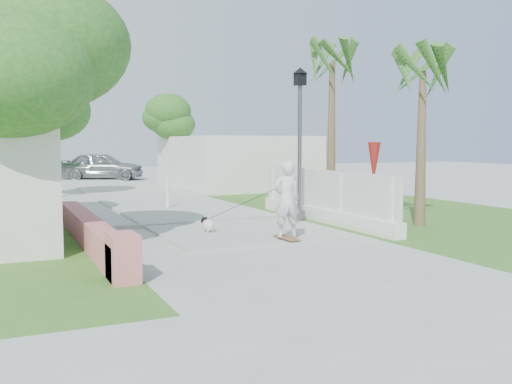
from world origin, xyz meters
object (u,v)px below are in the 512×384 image
bollard (168,192)px  dog (208,225)px  parked_car (102,166)px  street_lamp (300,138)px  skateboarder (248,204)px  patio_umbrella (374,163)px

bollard → dog: bearing=-95.8°
bollard → parked_car: (0.55, 16.85, 0.27)m
street_lamp → parked_car: size_ratio=0.88×
street_lamp → parked_car: (-2.15, 21.35, -1.57)m
bollard → parked_car: parked_car is taller
bollard → skateboarder: size_ratio=0.44×
skateboarder → dog: skateboarder is taller
bollard → patio_umbrella: (4.60, -5.50, 1.10)m
patio_umbrella → dog: (-5.18, -0.22, -1.45)m
street_lamp → patio_umbrella: 2.27m
skateboarder → parked_car: (0.47, 23.59, 0.04)m
street_lamp → dog: (-3.28, -1.22, -2.19)m
patio_umbrella → skateboarder: 4.76m
bollard → skateboarder: 6.74m
street_lamp → bollard: street_lamp is taller
parked_car → skateboarder: bearing=-157.0°
skateboarder → bollard: bearing=-81.9°
skateboarder → dog: 1.35m
patio_umbrella → skateboarder: size_ratio=0.92×
street_lamp → skateboarder: (-2.62, -2.24, -1.61)m
skateboarder → parked_car: size_ratio=0.50×
dog → street_lamp: bearing=15.4°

